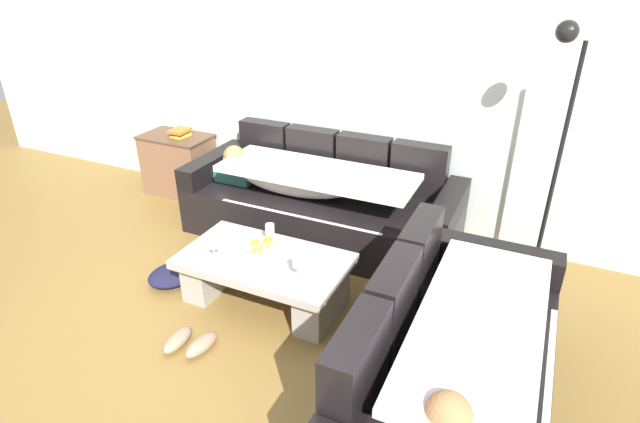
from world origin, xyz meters
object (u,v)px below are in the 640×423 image
(couch_along_wall, at_px, (317,202))
(coffee_table, at_px, (265,274))
(wine_glass_near_right, at_px, (297,262))
(crumpled_garment, at_px, (173,275))
(wine_glass_near_left, at_px, (213,243))
(pair_of_shoes, at_px, (189,342))
(floor_lamp, at_px, (553,146))
(side_cabinet, at_px, (179,164))
(couch_near_window, at_px, (453,369))
(book_stack_on_cabinet, at_px, (180,133))
(wine_glass_far_back, at_px, (270,230))
(fruit_bowl, at_px, (264,249))

(couch_along_wall, height_order, coffee_table, couch_along_wall)
(wine_glass_near_right, relative_size, crumpled_garment, 0.42)
(wine_glass_near_left, bearing_deg, coffee_table, 24.19)
(wine_glass_near_left, height_order, pair_of_shoes, wine_glass_near_left)
(coffee_table, bearing_deg, floor_lamp, 32.77)
(wine_glass_near_right, height_order, floor_lamp, floor_lamp)
(wine_glass_near_right, bearing_deg, couch_along_wall, 109.21)
(couch_along_wall, relative_size, side_cabinet, 3.35)
(couch_near_window, height_order, wine_glass_near_right, couch_near_window)
(book_stack_on_cabinet, height_order, pair_of_shoes, book_stack_on_cabinet)
(side_cabinet, bearing_deg, wine_glass_far_back, -32.18)
(crumpled_garment, bearing_deg, floor_lamp, 25.44)
(coffee_table, relative_size, book_stack_on_cabinet, 5.81)
(coffee_table, xyz_separation_m, wine_glass_near_right, (0.33, -0.11, 0.26))
(couch_along_wall, height_order, wine_glass_near_right, couch_along_wall)
(couch_along_wall, distance_m, crumpled_garment, 1.38)
(couch_along_wall, height_order, book_stack_on_cabinet, couch_along_wall)
(fruit_bowl, bearing_deg, book_stack_on_cabinet, 143.95)
(book_stack_on_cabinet, relative_size, floor_lamp, 0.11)
(wine_glass_near_right, bearing_deg, couch_near_window, -18.19)
(couch_along_wall, distance_m, couch_near_window, 2.17)
(couch_near_window, bearing_deg, wine_glass_far_back, 66.15)
(wine_glass_far_back, distance_m, pair_of_shoes, 0.96)
(couch_near_window, bearing_deg, wine_glass_near_left, 79.30)
(pair_of_shoes, bearing_deg, book_stack_on_cabinet, 128.47)
(wine_glass_far_back, relative_size, pair_of_shoes, 0.53)
(couch_near_window, relative_size, wine_glass_near_right, 11.94)
(wine_glass_near_left, height_order, crumpled_garment, wine_glass_near_left)
(couch_near_window, distance_m, wine_glass_far_back, 1.64)
(wine_glass_near_left, relative_size, side_cabinet, 0.23)
(fruit_bowl, distance_m, crumpled_garment, 0.86)
(side_cabinet, distance_m, crumpled_garment, 1.74)
(couch_near_window, xyz_separation_m, fruit_bowl, (-1.46, 0.52, 0.09))
(fruit_bowl, xyz_separation_m, pair_of_shoes, (-0.18, -0.69, -0.38))
(couch_along_wall, relative_size, fruit_bowl, 8.60)
(couch_near_window, bearing_deg, pair_of_shoes, 95.99)
(fruit_bowl, distance_m, pair_of_shoes, 0.81)
(wine_glass_near_right, distance_m, book_stack_on_cabinet, 2.51)
(book_stack_on_cabinet, bearing_deg, pair_of_shoes, -51.53)
(wine_glass_far_back, bearing_deg, side_cabinet, 147.82)
(couch_along_wall, relative_size, crumpled_garment, 6.02)
(couch_along_wall, bearing_deg, book_stack_on_cabinet, 172.25)
(wine_glass_near_left, bearing_deg, pair_of_shoes, -76.67)
(wine_glass_near_right, xyz_separation_m, crumpled_garment, (-1.12, 0.02, -0.44))
(fruit_bowl, distance_m, wine_glass_near_left, 0.36)
(coffee_table, height_order, floor_lamp, floor_lamp)
(side_cabinet, xyz_separation_m, pair_of_shoes, (1.61, -1.94, -0.28))
(couch_along_wall, distance_m, fruit_bowl, 1.04)
(floor_lamp, bearing_deg, crumpled_garment, -154.56)
(couch_near_window, distance_m, wine_glass_near_left, 1.80)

